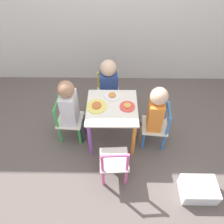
{
  "coord_description": "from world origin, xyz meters",
  "views": [
    {
      "loc": [
        0.02,
        -1.49,
        2.01
      ],
      "look_at": [
        0.0,
        0.0,
        0.42
      ],
      "focal_mm": 35.0,
      "sensor_mm": 36.0,
      "label": 1
    }
  ],
  "objects_px": {
    "child_right": "(154,112)",
    "plate_left": "(97,106)",
    "storage_bin": "(198,190)",
    "chair_yellow": "(109,93)",
    "kids_table": "(112,113)",
    "chair_green": "(68,120)",
    "plate_right": "(127,106)",
    "child_back": "(109,84)",
    "plate_back": "(112,96)",
    "child_left": "(71,107)",
    "chair_blue": "(157,126)",
    "chair_pink": "(114,163)"
  },
  "relations": [
    {
      "from": "child_right",
      "to": "plate_left",
      "type": "height_order",
      "value": "child_right"
    },
    {
      "from": "storage_bin",
      "to": "chair_yellow",
      "type": "bearing_deg",
      "value": 127.35
    },
    {
      "from": "kids_table",
      "to": "child_right",
      "type": "bearing_deg",
      "value": -4.75
    },
    {
      "from": "chair_green",
      "to": "plate_right",
      "type": "height_order",
      "value": "plate_right"
    },
    {
      "from": "child_back",
      "to": "child_right",
      "type": "xyz_separation_m",
      "value": [
        0.45,
        -0.44,
        0.01
      ]
    },
    {
      "from": "kids_table",
      "to": "child_back",
      "type": "height_order",
      "value": "child_back"
    },
    {
      "from": "plate_left",
      "to": "plate_back",
      "type": "bearing_deg",
      "value": 45.0
    },
    {
      "from": "plate_left",
      "to": "storage_bin",
      "type": "height_order",
      "value": "plate_left"
    },
    {
      "from": "kids_table",
      "to": "plate_back",
      "type": "relative_size",
      "value": 3.11
    },
    {
      "from": "child_right",
      "to": "child_left",
      "type": "xyz_separation_m",
      "value": [
        -0.82,
        0.06,
        -0.0
      ]
    },
    {
      "from": "child_back",
      "to": "child_right",
      "type": "height_order",
      "value": "child_right"
    },
    {
      "from": "child_right",
      "to": "kids_table",
      "type": "bearing_deg",
      "value": -90.0
    },
    {
      "from": "chair_blue",
      "to": "child_right",
      "type": "height_order",
      "value": "child_right"
    },
    {
      "from": "chair_pink",
      "to": "child_right",
      "type": "height_order",
      "value": "child_right"
    },
    {
      "from": "chair_blue",
      "to": "plate_back",
      "type": "height_order",
      "value": "plate_back"
    },
    {
      "from": "chair_pink",
      "to": "child_right",
      "type": "distance_m",
      "value": 0.62
    },
    {
      "from": "chair_yellow",
      "to": "plate_left",
      "type": "xyz_separation_m",
      "value": [
        -0.1,
        -0.47,
        0.26
      ]
    },
    {
      "from": "chair_pink",
      "to": "plate_back",
      "type": "relative_size",
      "value": 3.17
    },
    {
      "from": "kids_table",
      "to": "chair_pink",
      "type": "relative_size",
      "value": 0.98
    },
    {
      "from": "chair_green",
      "to": "storage_bin",
      "type": "distance_m",
      "value": 1.44
    },
    {
      "from": "kids_table",
      "to": "chair_pink",
      "type": "bearing_deg",
      "value": -86.79
    },
    {
      "from": "chair_yellow",
      "to": "child_right",
      "type": "bearing_deg",
      "value": -53.5
    },
    {
      "from": "child_left",
      "to": "storage_bin",
      "type": "height_order",
      "value": "child_left"
    },
    {
      "from": "plate_back",
      "to": "plate_right",
      "type": "relative_size",
      "value": 1.06
    },
    {
      "from": "child_left",
      "to": "plate_left",
      "type": "height_order",
      "value": "child_left"
    },
    {
      "from": "chair_blue",
      "to": "kids_table",
      "type": "bearing_deg",
      "value": -90.0
    },
    {
      "from": "plate_left",
      "to": "storage_bin",
      "type": "xyz_separation_m",
      "value": [
        0.94,
        -0.64,
        -0.43
      ]
    },
    {
      "from": "child_left",
      "to": "storage_bin",
      "type": "distance_m",
      "value": 1.43
    },
    {
      "from": "chair_yellow",
      "to": "child_left",
      "type": "xyz_separation_m",
      "value": [
        -0.36,
        -0.44,
        0.21
      ]
    },
    {
      "from": "child_right",
      "to": "child_back",
      "type": "bearing_deg",
      "value": -129.69
    },
    {
      "from": "chair_blue",
      "to": "child_left",
      "type": "xyz_separation_m",
      "value": [
        -0.88,
        0.07,
        0.21
      ]
    },
    {
      "from": "plate_back",
      "to": "storage_bin",
      "type": "distance_m",
      "value": 1.2
    },
    {
      "from": "chair_blue",
      "to": "child_right",
      "type": "bearing_deg",
      "value": -90.0
    },
    {
      "from": "child_left",
      "to": "plate_right",
      "type": "bearing_deg",
      "value": -88.89
    },
    {
      "from": "chair_green",
      "to": "child_left",
      "type": "xyz_separation_m",
      "value": [
        0.06,
        -0.0,
        0.21
      ]
    },
    {
      "from": "chair_green",
      "to": "plate_right",
      "type": "relative_size",
      "value": 3.36
    },
    {
      "from": "plate_back",
      "to": "child_left",
      "type": "bearing_deg",
      "value": -163.79
    },
    {
      "from": "chair_yellow",
      "to": "child_left",
      "type": "height_order",
      "value": "child_left"
    },
    {
      "from": "kids_table",
      "to": "child_back",
      "type": "bearing_deg",
      "value": 95.84
    },
    {
      "from": "kids_table",
      "to": "plate_left",
      "type": "relative_size",
      "value": 2.53
    },
    {
      "from": "chair_pink",
      "to": "plate_left",
      "type": "bearing_deg",
      "value": -72.75
    },
    {
      "from": "child_right",
      "to": "plate_right",
      "type": "relative_size",
      "value": 5.03
    },
    {
      "from": "kids_table",
      "to": "chair_yellow",
      "type": "xyz_separation_m",
      "value": [
        -0.05,
        0.47,
        -0.16
      ]
    },
    {
      "from": "chair_blue",
      "to": "child_left",
      "type": "bearing_deg",
      "value": -89.73
    },
    {
      "from": "chair_pink",
      "to": "child_left",
      "type": "bearing_deg",
      "value": -52.09
    },
    {
      "from": "chair_blue",
      "to": "chair_pink",
      "type": "bearing_deg",
      "value": -41.02
    },
    {
      "from": "child_right",
      "to": "chair_yellow",
      "type": "bearing_deg",
      "value": -132.91
    },
    {
      "from": "kids_table",
      "to": "chair_pink",
      "type": "distance_m",
      "value": 0.5
    },
    {
      "from": "chair_pink",
      "to": "plate_left",
      "type": "relative_size",
      "value": 2.57
    },
    {
      "from": "child_back",
      "to": "chair_blue",
      "type": "bearing_deg",
      "value": -47.08
    }
  ]
}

